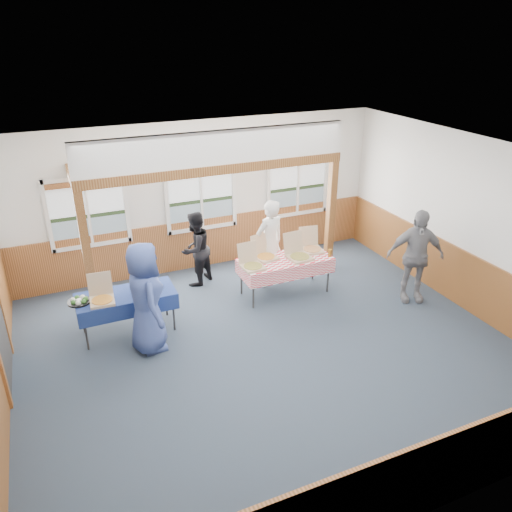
# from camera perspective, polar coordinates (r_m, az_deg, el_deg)

# --- Properties ---
(floor) EXTENTS (8.00, 8.00, 0.00)m
(floor) POSITION_cam_1_polar(r_m,az_deg,el_deg) (8.47, 1.48, -10.54)
(floor) COLOR #283441
(floor) RESTS_ON ground
(ceiling) EXTENTS (8.00, 8.00, 0.00)m
(ceiling) POSITION_cam_1_polar(r_m,az_deg,el_deg) (7.11, 1.77, 10.96)
(ceiling) COLOR white
(ceiling) RESTS_ON wall_back
(wall_back) EXTENTS (8.00, 0.00, 8.00)m
(wall_back) POSITION_cam_1_polar(r_m,az_deg,el_deg) (10.70, -6.36, 6.75)
(wall_back) COLOR silver
(wall_back) RESTS_ON floor
(wall_front) EXTENTS (8.00, 0.00, 8.00)m
(wall_front) POSITION_cam_1_polar(r_m,az_deg,el_deg) (5.21, 18.74, -16.21)
(wall_front) COLOR silver
(wall_front) RESTS_ON floor
(wall_right) EXTENTS (0.00, 8.00, 8.00)m
(wall_right) POSITION_cam_1_polar(r_m,az_deg,el_deg) (9.90, 23.13, 3.32)
(wall_right) COLOR silver
(wall_right) RESTS_ON floor
(wainscot_back) EXTENTS (7.98, 0.05, 1.10)m
(wainscot_back) POSITION_cam_1_polar(r_m,az_deg,el_deg) (11.05, -6.07, 1.54)
(wainscot_back) COLOR brown
(wainscot_back) RESTS_ON floor
(wainscot_front) EXTENTS (7.98, 0.05, 1.10)m
(wainscot_front) POSITION_cam_1_polar(r_m,az_deg,el_deg) (5.95, 17.07, -23.77)
(wainscot_front) COLOR brown
(wainscot_front) RESTS_ON floor
(wainscot_right) EXTENTS (0.05, 6.98, 1.10)m
(wainscot_right) POSITION_cam_1_polar(r_m,az_deg,el_deg) (10.29, 22.07, -2.13)
(wainscot_right) COLOR brown
(wainscot_right) RESTS_ON floor
(window_left) EXTENTS (1.56, 0.10, 1.46)m
(window_left) POSITION_cam_1_polar(r_m,az_deg,el_deg) (10.24, -18.70, 5.19)
(window_left) COLOR white
(window_left) RESTS_ON wall_back
(window_mid) EXTENTS (1.56, 0.10, 1.46)m
(window_mid) POSITION_cam_1_polar(r_m,az_deg,el_deg) (10.64, -6.31, 7.09)
(window_mid) COLOR white
(window_mid) RESTS_ON wall_back
(window_right) EXTENTS (1.56, 0.10, 1.46)m
(window_right) POSITION_cam_1_polar(r_m,az_deg,el_deg) (11.49, 4.79, 8.51)
(window_right) COLOR white
(window_right) RESTS_ON wall_back
(post_left) EXTENTS (0.15, 0.15, 2.40)m
(post_left) POSITION_cam_1_polar(r_m,az_deg,el_deg) (9.32, -18.73, 0.06)
(post_left) COLOR #5B3014
(post_left) RESTS_ON floor
(post_right) EXTENTS (0.15, 0.15, 2.40)m
(post_right) POSITION_cam_1_polar(r_m,az_deg,el_deg) (10.78, 8.52, 4.52)
(post_right) COLOR #5B3014
(post_right) RESTS_ON floor
(cross_beam) EXTENTS (5.15, 0.18, 0.18)m
(cross_beam) POSITION_cam_1_polar(r_m,az_deg,el_deg) (9.35, -4.36, 9.85)
(cross_beam) COLOR #5B3014
(cross_beam) RESTS_ON post_left
(table_left) EXTENTS (1.80, 1.38, 0.76)m
(table_left) POSITION_cam_1_polar(r_m,az_deg,el_deg) (8.82, -14.65, -4.54)
(table_left) COLOR #2C2C2C
(table_left) RESTS_ON floor
(table_right) EXTENTS (1.93, 1.15, 0.76)m
(table_right) POSITION_cam_1_polar(r_m,az_deg,el_deg) (9.79, 3.38, -0.61)
(table_right) COLOR #2C2C2C
(table_right) RESTS_ON floor
(pizza_box_a) EXTENTS (0.42, 0.50, 0.43)m
(pizza_box_a) POSITION_cam_1_polar(r_m,az_deg,el_deg) (8.63, -17.20, -4.59)
(pizza_box_a) COLOR tan
(pizza_box_a) RESTS_ON table_left
(pizza_box_b) EXTENTS (0.40, 0.48, 0.41)m
(pizza_box_b) POSITION_cam_1_polar(r_m,az_deg,el_deg) (8.95, -12.71, -2.95)
(pizza_box_b) COLOR tan
(pizza_box_b) RESTS_ON table_left
(pizza_box_c) EXTENTS (0.43, 0.51, 0.43)m
(pizza_box_c) POSITION_cam_1_polar(r_m,az_deg,el_deg) (9.37, -0.46, -0.96)
(pizza_box_c) COLOR tan
(pizza_box_c) RESTS_ON table_right
(pizza_box_d) EXTENTS (0.46, 0.53, 0.42)m
(pizza_box_d) POSITION_cam_1_polar(r_m,az_deg,el_deg) (9.75, 1.01, 0.13)
(pizza_box_d) COLOR tan
(pizza_box_d) RESTS_ON table_right
(pizza_box_e) EXTENTS (0.47, 0.56, 0.47)m
(pizza_box_e) POSITION_cam_1_polar(r_m,az_deg,el_deg) (9.78, 4.89, 0.13)
(pizza_box_e) COLOR tan
(pizza_box_e) RESTS_ON table_right
(pizza_box_f) EXTENTS (0.47, 0.55, 0.44)m
(pizza_box_f) POSITION_cam_1_polar(r_m,az_deg,el_deg) (10.14, 6.36, 0.98)
(pizza_box_f) COLOR tan
(pizza_box_f) RESTS_ON table_right
(veggie_tray) EXTENTS (0.38, 0.38, 0.09)m
(veggie_tray) POSITION_cam_1_polar(r_m,az_deg,el_deg) (8.73, -19.56, -4.86)
(veggie_tray) COLOR black
(veggie_tray) RESTS_ON table_left
(drink_glass) EXTENTS (0.07, 0.07, 0.15)m
(drink_glass) POSITION_cam_1_polar(r_m,az_deg,el_deg) (9.92, 8.44, 0.36)
(drink_glass) COLOR brown
(drink_glass) RESTS_ON table_right
(woman_white) EXTENTS (0.76, 0.59, 1.82)m
(woman_white) POSITION_cam_1_polar(r_m,az_deg,el_deg) (10.04, 1.56, 1.45)
(woman_white) COLOR silver
(woman_white) RESTS_ON floor
(woman_black) EXTENTS (0.96, 0.91, 1.56)m
(woman_black) POSITION_cam_1_polar(r_m,az_deg,el_deg) (10.19, -6.94, 0.81)
(woman_black) COLOR black
(woman_black) RESTS_ON floor
(man_blue) EXTENTS (0.65, 0.95, 1.89)m
(man_blue) POSITION_cam_1_polar(r_m,az_deg,el_deg) (8.19, -12.51, -4.70)
(man_blue) COLOR #374A8B
(man_blue) RESTS_ON floor
(person_grey) EXTENTS (1.17, 0.85, 1.85)m
(person_grey) POSITION_cam_1_polar(r_m,az_deg,el_deg) (9.93, 17.72, 0.00)
(person_grey) COLOR gray
(person_grey) RESTS_ON floor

